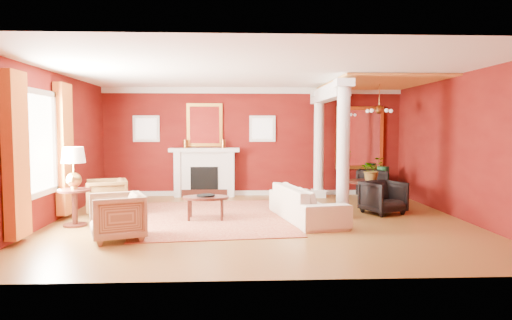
{
  "coord_description": "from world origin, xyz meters",
  "views": [
    {
      "loc": [
        -0.48,
        -8.81,
        1.81
      ],
      "look_at": [
        -0.05,
        0.67,
        1.15
      ],
      "focal_mm": 32.0,
      "sensor_mm": 36.0,
      "label": 1
    }
  ],
  "objects_px": {
    "sofa": "(307,197)",
    "armchair_leopard": "(107,195)",
    "coffee_table": "(206,199)",
    "side_table": "(74,173)",
    "dining_table": "(374,186)",
    "armchair_stripe": "(117,214)"
  },
  "relations": [
    {
      "from": "armchair_stripe",
      "to": "dining_table",
      "type": "bearing_deg",
      "value": 102.16
    },
    {
      "from": "armchair_stripe",
      "to": "coffee_table",
      "type": "xyz_separation_m",
      "value": [
        1.33,
        1.6,
        -0.0
      ]
    },
    {
      "from": "armchair_stripe",
      "to": "coffee_table",
      "type": "distance_m",
      "value": 2.08
    },
    {
      "from": "side_table",
      "to": "dining_table",
      "type": "bearing_deg",
      "value": 20.0
    },
    {
      "from": "coffee_table",
      "to": "side_table",
      "type": "relative_size",
      "value": 0.62
    },
    {
      "from": "sofa",
      "to": "armchair_leopard",
      "type": "distance_m",
      "value": 4.18
    },
    {
      "from": "armchair_stripe",
      "to": "coffee_table",
      "type": "relative_size",
      "value": 0.91
    },
    {
      "from": "armchair_leopard",
      "to": "side_table",
      "type": "distance_m",
      "value": 1.28
    },
    {
      "from": "sofa",
      "to": "armchair_leopard",
      "type": "xyz_separation_m",
      "value": [
        -4.11,
        0.73,
        -0.04
      ]
    },
    {
      "from": "armchair_stripe",
      "to": "dining_table",
      "type": "height_order",
      "value": "armchair_stripe"
    },
    {
      "from": "coffee_table",
      "to": "dining_table",
      "type": "distance_m",
      "value": 4.33
    },
    {
      "from": "coffee_table",
      "to": "side_table",
      "type": "bearing_deg",
      "value": -168.37
    },
    {
      "from": "armchair_stripe",
      "to": "coffee_table",
      "type": "height_order",
      "value": "armchair_stripe"
    },
    {
      "from": "dining_table",
      "to": "armchair_stripe",
      "type": "bearing_deg",
      "value": 100.96
    },
    {
      "from": "armchair_leopard",
      "to": "sofa",
      "type": "bearing_deg",
      "value": 63.5
    },
    {
      "from": "armchair_stripe",
      "to": "side_table",
      "type": "distance_m",
      "value": 1.63
    },
    {
      "from": "coffee_table",
      "to": "sofa",
      "type": "bearing_deg",
      "value": -3.19
    },
    {
      "from": "armchair_leopard",
      "to": "armchair_stripe",
      "type": "distance_m",
      "value": 2.35
    },
    {
      "from": "armchair_leopard",
      "to": "dining_table",
      "type": "bearing_deg",
      "value": 84.71
    },
    {
      "from": "sofa",
      "to": "side_table",
      "type": "height_order",
      "value": "side_table"
    },
    {
      "from": "armchair_leopard",
      "to": "dining_table",
      "type": "xyz_separation_m",
      "value": [
        6.05,
        1.19,
        0.0
      ]
    },
    {
      "from": "side_table",
      "to": "dining_table",
      "type": "distance_m",
      "value": 6.75
    }
  ]
}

